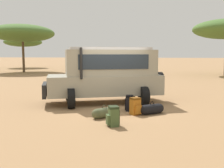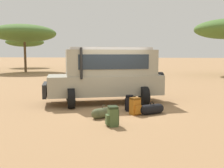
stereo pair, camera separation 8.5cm
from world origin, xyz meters
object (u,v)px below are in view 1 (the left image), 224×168
object	(u,v)px
safari_vehicle	(107,74)
acacia_tree_left_mid	(23,33)
backpack_beside_front_wheel	(135,106)
backpack_cluster_center	(113,116)
acacia_tree_far_left	(23,42)
duffel_bag_low_black_case	(152,109)
backpack_near_rear_wheel	(130,103)
duffel_bag_soft_canvas	(104,113)

from	to	relation	value
safari_vehicle	acacia_tree_left_mid	xyz separation A→B (m)	(-14.38, 17.71, 3.36)
backpack_beside_front_wheel	backpack_cluster_center	xyz separation A→B (m)	(-0.48, -1.62, -0.01)
acacia_tree_left_mid	backpack_beside_front_wheel	bearing A→B (deg)	-51.24
acacia_tree_far_left	acacia_tree_left_mid	bearing A→B (deg)	-59.83
safari_vehicle	backpack_beside_front_wheel	distance (m)	2.79
safari_vehicle	acacia_tree_left_mid	size ratio (longest dim) A/B	0.67
acacia_tree_left_mid	duffel_bag_low_black_case	bearing A→B (deg)	-49.91
duffel_bag_low_black_case	safari_vehicle	bearing A→B (deg)	138.39
backpack_beside_front_wheel	duffel_bag_low_black_case	bearing A→B (deg)	22.48
acacia_tree_far_left	safari_vehicle	bearing A→B (deg)	-53.88
backpack_cluster_center	acacia_tree_far_left	bearing A→B (deg)	124.07
backpack_cluster_center	backpack_near_rear_wheel	size ratio (longest dim) A/B	1.00
acacia_tree_far_left	backpack_cluster_center	bearing A→B (deg)	-55.93
safari_vehicle	backpack_beside_front_wheel	world-z (taller)	safari_vehicle
safari_vehicle	duffel_bag_soft_canvas	distance (m)	3.03
acacia_tree_far_left	acacia_tree_left_mid	world-z (taller)	acacia_tree_left_mid
backpack_near_rear_wheel	duffel_bag_soft_canvas	xyz separation A→B (m)	(-0.70, -1.23, -0.12)
backpack_beside_front_wheel	duffel_bag_low_black_case	xyz separation A→B (m)	(0.57, 0.24, -0.12)
safari_vehicle	duffel_bag_low_black_case	distance (m)	3.03
acacia_tree_left_mid	backpack_cluster_center	bearing A→B (deg)	-54.26
backpack_near_rear_wheel	duffel_bag_low_black_case	size ratio (longest dim) A/B	0.72
backpack_cluster_center	acacia_tree_left_mid	size ratio (longest dim) A/B	0.08
acacia_tree_far_left	acacia_tree_left_mid	size ratio (longest dim) A/B	0.75
safari_vehicle	backpack_near_rear_wheel	bearing A→B (deg)	-50.78
backpack_near_rear_wheel	safari_vehicle	bearing A→B (deg)	129.22
backpack_near_rear_wheel	acacia_tree_left_mid	bearing A→B (deg)	129.09
safari_vehicle	backpack_near_rear_wheel	distance (m)	2.22
backpack_beside_front_wheel	acacia_tree_left_mid	size ratio (longest dim) A/B	0.08
backpack_cluster_center	duffel_bag_soft_canvas	size ratio (longest dim) A/B	0.75
safari_vehicle	acacia_tree_far_left	size ratio (longest dim) A/B	0.89
backpack_near_rear_wheel	acacia_tree_left_mid	xyz separation A→B (m)	(-15.63, 19.24, 4.37)
backpack_beside_front_wheel	acacia_tree_left_mid	world-z (taller)	acacia_tree_left_mid
backpack_cluster_center	duffel_bag_soft_canvas	distance (m)	1.09
duffel_bag_low_black_case	duffel_bag_soft_canvas	distance (m)	1.79
backpack_beside_front_wheel	duffel_bag_soft_canvas	xyz separation A→B (m)	(-0.98, -0.66, -0.13)
safari_vehicle	acacia_tree_far_left	distance (m)	34.17
backpack_beside_front_wheel	duffel_bag_low_black_case	world-z (taller)	backpack_beside_front_wheel
backpack_beside_front_wheel	backpack_near_rear_wheel	xyz separation A→B (m)	(-0.28, 0.57, -0.01)
backpack_beside_front_wheel	safari_vehicle	bearing A→B (deg)	126.02
safari_vehicle	backpack_beside_front_wheel	xyz separation A→B (m)	(1.53, -2.10, -1.00)
backpack_cluster_center	duffel_bag_low_black_case	xyz separation A→B (m)	(1.06, 1.86, -0.12)
safari_vehicle	duffel_bag_low_black_case	size ratio (longest dim) A/B	6.39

